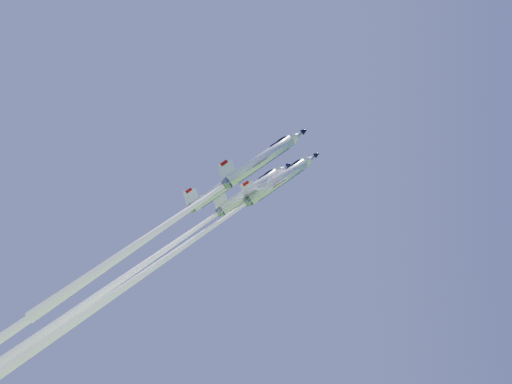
# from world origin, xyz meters

# --- Properties ---
(jet_lead) EXTENTS (52.79, 20.11, 49.48)m
(jet_lead) POSITION_xyz_m (-16.17, 1.47, 67.28)
(jet_lead) COLOR white
(jet_left) EXTENTS (48.29, 17.86, 44.84)m
(jet_left) POSITION_xyz_m (-19.03, 3.93, 68.09)
(jet_left) COLOR white
(jet_right) EXTENTS (41.19, 14.55, 37.62)m
(jet_right) POSITION_xyz_m (-11.49, -9.44, 72.36)
(jet_right) COLOR white
(jet_slot) EXTENTS (46.40, 17.25, 43.16)m
(jet_slot) POSITION_xyz_m (-23.16, -2.40, 67.28)
(jet_slot) COLOR white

